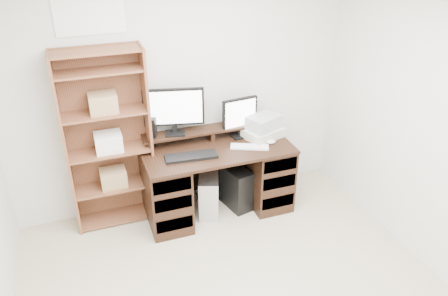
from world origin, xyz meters
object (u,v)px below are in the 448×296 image
tower_black (234,186)px  desk (217,178)px  printer (263,133)px  tower_silver (209,193)px  monitor_small (240,116)px  bookshelf (108,139)px  monitor_wide (174,109)px

tower_black → desk: bearing=174.9°
desk → printer: (0.54, 0.06, 0.41)m
printer → tower_silver: printer is taller
desk → monitor_small: size_ratio=3.55×
printer → tower_black: printer is taller
desk → tower_black: size_ratio=3.03×
monitor_small → printer: 0.31m
printer → monitor_small: bearing=136.1°
printer → bookshelf: 1.57m
monitor_small → bookshelf: 1.34m
monitor_wide → bookshelf: (-0.66, -0.01, -0.22)m
monitor_wide → monitor_small: size_ratio=1.39×
monitor_wide → printer: bearing=3.0°
printer → monitor_wide: bearing=151.2°
bookshelf → monitor_wide: bearing=0.5°
monitor_small → tower_silver: 0.87m
printer → bookshelf: (-1.56, 0.15, 0.12)m
tower_black → tower_silver: bearing=171.5°
desk → monitor_small: (0.31, 0.17, 0.59)m
monitor_wide → tower_black: (0.57, -0.19, -0.90)m
desk → bookshelf: 1.17m
desk → monitor_wide: bearing=149.2°
tower_silver → bookshelf: 1.18m
tower_black → bookshelf: size_ratio=0.27×
monitor_wide → monitor_small: bearing=8.5°
monitor_small → monitor_wide: bearing=168.9°
printer → tower_black: size_ratio=0.78×
printer → tower_black: bearing=166.6°
bookshelf → tower_black: bearing=-8.6°
desk → printer: bearing=6.4°
monitor_wide → printer: 0.98m
desk → monitor_small: 0.69m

